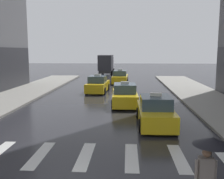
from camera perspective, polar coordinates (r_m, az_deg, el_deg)
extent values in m
cube|color=silver|center=(11.08, -15.27, -13.39)|extent=(0.50, 2.80, 0.01)
cube|color=silver|center=(10.67, -5.78, -14.00)|extent=(0.50, 2.80, 0.01)
cube|color=silver|center=(10.54, 4.24, -14.25)|extent=(0.50, 2.80, 0.01)
cube|color=silver|center=(10.73, 14.20, -14.09)|extent=(0.50, 2.80, 0.01)
cube|color=yellow|center=(14.81, 9.29, -5.41)|extent=(1.83, 4.51, 0.84)
cube|color=#384C5B|center=(14.55, 9.40, -2.67)|extent=(1.61, 2.11, 0.64)
cube|color=silver|center=(14.48, 9.44, -1.08)|extent=(0.60, 0.24, 0.18)
cylinder|color=black|center=(16.10, 5.71, -5.07)|extent=(0.22, 0.66, 0.66)
cylinder|color=black|center=(16.28, 11.76, -5.06)|extent=(0.22, 0.66, 0.66)
cylinder|color=black|center=(13.49, 6.25, -7.72)|extent=(0.22, 0.66, 0.66)
cylinder|color=black|center=(13.70, 13.47, -7.66)|extent=(0.22, 0.66, 0.66)
cube|color=#F2EAB2|center=(16.95, 6.34, -3.46)|extent=(0.20, 0.04, 0.14)
cube|color=#F2EAB2|center=(17.07, 10.57, -3.46)|extent=(0.20, 0.04, 0.14)
cube|color=yellow|center=(19.96, 2.74, -1.75)|extent=(1.96, 4.56, 0.84)
cube|color=#384C5B|center=(19.74, 2.77, 0.31)|extent=(1.67, 2.15, 0.64)
cube|color=silver|center=(19.69, 2.77, 1.49)|extent=(0.61, 0.26, 0.18)
cylinder|color=black|center=(21.32, 0.35, -1.72)|extent=(0.24, 0.67, 0.66)
cylinder|color=black|center=(21.36, 4.95, -1.73)|extent=(0.24, 0.67, 0.66)
cylinder|color=black|center=(18.67, 0.21, -3.17)|extent=(0.24, 0.67, 0.66)
cylinder|color=black|center=(18.72, 5.46, -3.18)|extent=(0.24, 0.67, 0.66)
cube|color=#F2EAB2|center=(22.18, 0.97, -0.62)|extent=(0.20, 0.05, 0.14)
cube|color=#F2EAB2|center=(22.21, 4.23, -0.63)|extent=(0.20, 0.05, 0.14)
cube|color=yellow|center=(26.28, -3.08, 0.68)|extent=(2.06, 4.60, 0.84)
cube|color=#384C5B|center=(26.09, -3.13, 2.26)|extent=(1.72, 2.19, 0.64)
cube|color=silver|center=(26.05, -3.13, 3.16)|extent=(0.61, 0.27, 0.18)
cylinder|color=black|center=(27.78, -4.34, 0.60)|extent=(0.26, 0.67, 0.66)
cylinder|color=black|center=(27.51, -0.84, 0.55)|extent=(0.26, 0.67, 0.66)
cylinder|color=black|center=(25.16, -5.51, -0.22)|extent=(0.26, 0.67, 0.66)
cylinder|color=black|center=(24.86, -1.65, -0.28)|extent=(0.26, 0.67, 0.66)
cube|color=#F2EAB2|center=(28.60, -3.55, 1.39)|extent=(0.20, 0.05, 0.14)
cube|color=#F2EAB2|center=(28.40, -1.05, 1.35)|extent=(0.20, 0.05, 0.14)
cube|color=yellow|center=(33.38, 1.76, 2.32)|extent=(1.96, 4.56, 0.84)
cube|color=#384C5B|center=(33.21, 1.75, 3.57)|extent=(1.67, 2.15, 0.64)
cube|color=silver|center=(33.18, 1.75, 4.28)|extent=(0.61, 0.26, 0.18)
cylinder|color=black|center=(34.81, 0.49, 2.19)|extent=(0.24, 0.67, 0.66)
cylinder|color=black|center=(34.70, 3.30, 2.16)|extent=(0.24, 0.67, 0.66)
cylinder|color=black|center=(32.13, 0.08, 1.68)|extent=(0.24, 0.67, 0.66)
cylinder|color=black|center=(32.02, 3.13, 1.64)|extent=(0.24, 0.67, 0.66)
cube|color=#F2EAB2|center=(35.67, 0.97, 2.78)|extent=(0.20, 0.05, 0.14)
cube|color=#F2EAB2|center=(35.60, 3.00, 2.76)|extent=(0.20, 0.05, 0.14)
cube|color=#2D2D2D|center=(45.80, -1.21, 4.06)|extent=(1.92, 6.63, 0.40)
cube|color=silver|center=(49.01, -0.84, 5.81)|extent=(2.13, 1.84, 2.10)
cube|color=#384C5B|center=(49.91, -0.74, 6.27)|extent=(1.89, 0.08, 0.95)
cube|color=#2D2D33|center=(44.83, -1.33, 5.83)|extent=(2.29, 4.84, 2.50)
cylinder|color=black|center=(49.00, -2.02, 4.10)|extent=(0.30, 0.91, 0.90)
cylinder|color=black|center=(48.82, 0.32, 4.09)|extent=(0.30, 0.91, 0.90)
cylinder|color=black|center=(44.50, -2.68, 3.67)|extent=(0.30, 0.91, 0.90)
cylinder|color=black|center=(44.30, -0.11, 3.66)|extent=(0.30, 0.91, 0.90)
cube|color=gray|center=(7.32, 19.58, -15.77)|extent=(0.36, 0.24, 0.60)
sphere|color=#9E7051|center=(7.16, 19.75, -12.69)|extent=(0.22, 0.22, 0.22)
cylinder|color=gray|center=(7.28, 17.75, -16.24)|extent=(0.09, 0.09, 0.55)
cylinder|color=gray|center=(7.40, 21.34, -15.99)|extent=(0.09, 0.09, 0.55)
cylinder|color=#4C4C4C|center=(7.24, 20.64, -13.53)|extent=(0.02, 0.02, 1.00)
cone|color=black|center=(7.09, 20.81, -10.37)|extent=(0.96, 0.96, 0.20)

